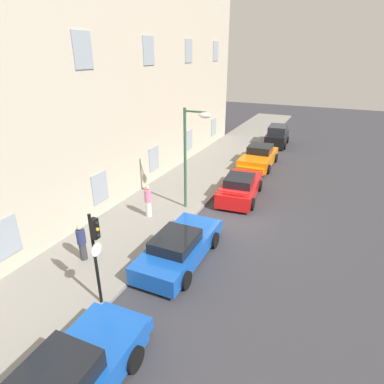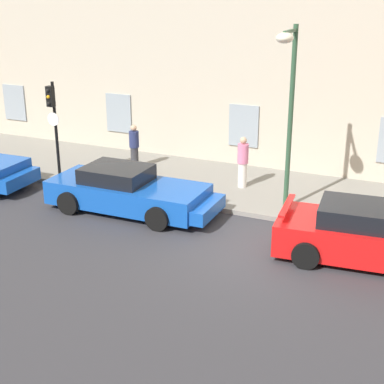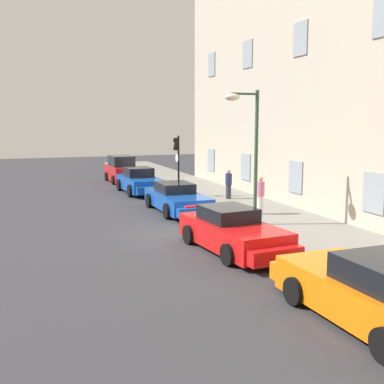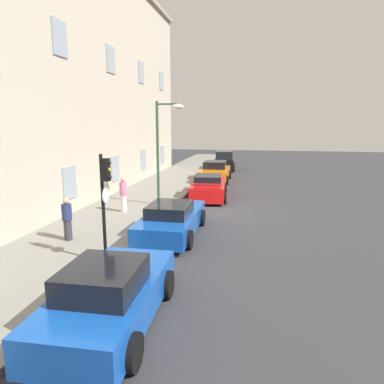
{
  "view_description": "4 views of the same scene",
  "coord_description": "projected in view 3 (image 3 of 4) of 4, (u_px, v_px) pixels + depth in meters",
  "views": [
    {
      "loc": [
        -13.97,
        -4.02,
        7.77
      ],
      "look_at": [
        -0.87,
        2.04,
        1.47
      ],
      "focal_mm": 30.01,
      "sensor_mm": 36.0,
      "label": 1
    },
    {
      "loc": [
        3.91,
        -12.53,
        6.31
      ],
      "look_at": [
        -2.17,
        0.88,
        0.94
      ],
      "focal_mm": 53.09,
      "sensor_mm": 36.0,
      "label": 2
    },
    {
      "loc": [
        16.12,
        -5.76,
        4.2
      ],
      "look_at": [
        -1.49,
        0.71,
        1.34
      ],
      "focal_mm": 43.72,
      "sensor_mm": 36.0,
      "label": 3
    },
    {
      "loc": [
        -16.93,
        -2.28,
        4.29
      ],
      "look_at": [
        -1.11,
        0.84,
        1.09
      ],
      "focal_mm": 32.46,
      "sensor_mm": 36.0,
      "label": 4
    }
  ],
  "objects": [
    {
      "name": "sportscar_white_middle",
      "position": [
        235.0,
        233.0,
        15.07
      ],
      "size": [
        4.92,
        2.4,
        1.4
      ],
      "color": "red",
      "rests_on": "ground"
    },
    {
      "name": "sportscar_red_lead",
      "position": [
        141.0,
        182.0,
        27.37
      ],
      "size": [
        4.69,
        2.19,
        1.47
      ],
      "color": "#144CB2",
      "rests_on": "ground"
    },
    {
      "name": "building_facade",
      "position": [
        371.0,
        57.0,
        19.26
      ],
      "size": [
        32.41,
        3.91,
        13.6
      ],
      "color": "#BCB29E",
      "rests_on": "ground"
    },
    {
      "name": "sidewalk",
      "position": [
        284.0,
        224.0,
        18.96
      ],
      "size": [
        60.0,
        4.35,
        0.14
      ],
      "primitive_type": "cube",
      "color": "gray",
      "rests_on": "ground"
    },
    {
      "name": "street_lamp",
      "position": [
        246.0,
        132.0,
        17.81
      ],
      "size": [
        0.44,
        1.42,
        5.22
      ],
      "color": "#2D5138",
      "rests_on": "sidewalk"
    },
    {
      "name": "sportscar_tail_end",
      "position": [
        370.0,
        291.0,
        9.9
      ],
      "size": [
        5.0,
        2.34,
        1.47
      ],
      "color": "orange",
      "rests_on": "ground"
    },
    {
      "name": "traffic_light",
      "position": [
        177.0,
        155.0,
        25.06
      ],
      "size": [
        0.44,
        0.36,
        3.29
      ],
      "color": "black",
      "rests_on": "sidewalk"
    },
    {
      "name": "ground_plane",
      "position": [
        188.0,
        234.0,
        17.56
      ],
      "size": [
        80.0,
        80.0,
        0.0
      ],
      "primitive_type": "plane",
      "color": "#333338"
    },
    {
      "name": "sportscar_yellow_flank",
      "position": [
        178.0,
        200.0,
        21.64
      ],
      "size": [
        5.12,
        2.15,
        1.32
      ],
      "color": "#144CB2",
      "rests_on": "ground"
    },
    {
      "name": "hatchback_parked",
      "position": [
        121.0,
        170.0,
        32.39
      ],
      "size": [
        3.61,
        1.93,
        1.83
      ],
      "color": "red",
      "rests_on": "ground"
    },
    {
      "name": "pedestrian_admiring",
      "position": [
        229.0,
        184.0,
        24.53
      ],
      "size": [
        0.36,
        0.36,
        1.56
      ],
      "color": "#333338",
      "rests_on": "sidewalk"
    },
    {
      "name": "pedestrian_strolling",
      "position": [
        260.0,
        195.0,
        20.44
      ],
      "size": [
        0.41,
        0.41,
        1.67
      ],
      "color": "silver",
      "rests_on": "sidewalk"
    }
  ]
}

